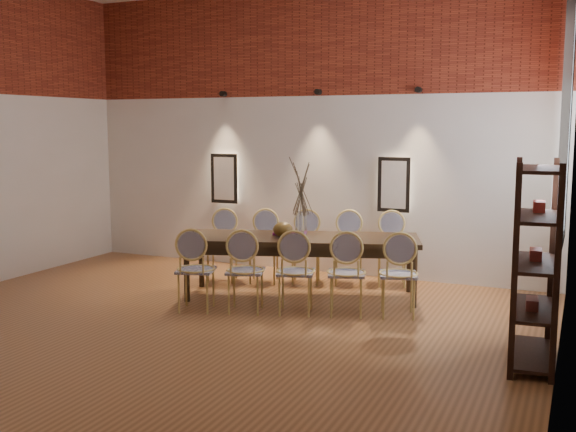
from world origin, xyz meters
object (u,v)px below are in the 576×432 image
at_px(dining_table, 301,267).
at_px(chair_near_b, 245,271).
at_px(shelving_rack, 534,263).
at_px(chair_near_e, 398,274).
at_px(chair_near_c, 296,272).
at_px(chair_far_a, 222,247).
at_px(chair_far_d, 349,249).
at_px(vase, 301,224).
at_px(chair_far_e, 392,250).
at_px(chair_far_c, 306,248).
at_px(book, 284,233).
at_px(chair_near_a, 196,270).
at_px(bowl, 283,229).
at_px(chair_near_d, 347,273).
at_px(chair_far_b, 264,247).

bearing_deg(dining_table, chair_near_b, -127.62).
bearing_deg(shelving_rack, chair_near_e, 141.21).
bearing_deg(chair_near_c, chair_far_a, 127.62).
height_order(chair_near_e, chair_far_d, same).
bearing_deg(vase, dining_table, 17.81).
bearing_deg(chair_far_e, vase, 32.89).
height_order(chair_far_c, book, chair_far_c).
xyz_separation_m(chair_near_a, chair_far_d, (1.17, 1.92, 0.00)).
bearing_deg(book, bowl, -69.82).
xyz_separation_m(chair_near_e, book, (-1.56, 0.40, 0.30)).
bearing_deg(chair_far_c, chair_near_c, 90.00).
distance_m(chair_near_a, chair_far_c, 1.86).
bearing_deg(chair_far_c, chair_near_b, 68.93).
bearing_deg(chair_near_d, book, 132.84).
height_order(chair_far_d, shelving_rack, shelving_rack).
bearing_deg(chair_near_d, shelving_rack, -39.75).
xyz_separation_m(dining_table, chair_near_e, (1.30, -0.35, 0.09)).
xyz_separation_m(chair_near_b, chair_far_e, (1.17, 1.92, 0.00)).
bearing_deg(chair_near_a, chair_near_e, 0.00).
bearing_deg(chair_near_c, chair_near_e, -0.00).
bearing_deg(book, chair_far_e, 42.12).
relative_size(dining_table, shelving_rack, 1.57).
relative_size(chair_near_c, chair_far_e, 1.00).
relative_size(chair_near_c, chair_far_a, 1.00).
relative_size(chair_near_e, book, 3.62).
bearing_deg(chair_far_c, chair_far_d, -180.00).
bearing_deg(chair_far_e, shelving_rack, 110.90).
height_order(chair_near_c, shelving_rack, shelving_rack).
height_order(dining_table, vase, vase).
relative_size(chair_near_a, chair_near_e, 1.00).
height_order(chair_far_b, vase, vase).
bearing_deg(chair_far_e, chair_near_c, 52.38).
bearing_deg(chair_near_a, chair_far_d, 40.86).
height_order(chair_near_a, chair_near_b, same).
distance_m(chair_near_c, chair_near_e, 1.13).
bearing_deg(chair_far_e, chair_far_a, 0.00).
bearing_deg(vase, chair_far_a, 164.76).
distance_m(bowl, book, 0.19).
height_order(vase, shelving_rack, shelving_rack).
xyz_separation_m(chair_near_d, chair_near_e, (0.54, 0.17, 0.00)).
height_order(chair_near_c, book, chair_near_c).
xyz_separation_m(dining_table, chair_far_b, (-0.76, 0.53, 0.09)).
bearing_deg(chair_far_a, chair_far_c, 180.00).
xyz_separation_m(chair_far_a, chair_far_c, (1.08, 0.35, 0.00)).
xyz_separation_m(chair_far_c, chair_far_e, (1.08, 0.35, 0.00)).
relative_size(chair_near_d, chair_near_e, 1.00).
bearing_deg(chair_near_b, book, 68.37).
bearing_deg(chair_far_e, dining_table, 32.97).
height_order(vase, bowl, vase).
distance_m(dining_table, chair_far_e, 1.35).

